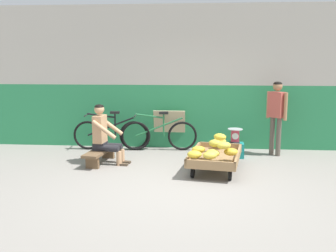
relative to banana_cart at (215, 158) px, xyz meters
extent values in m
plane|color=gray|center=(-0.61, -1.09, -0.24)|extent=(80.00, 80.00, 0.00)
cube|color=#287F4C|center=(-0.61, 1.92, 0.47)|extent=(16.00, 0.30, 1.41)
cube|color=#A8A399|center=(-0.61, 1.92, 2.04)|extent=(16.00, 0.30, 1.74)
cube|color=#99754C|center=(0.00, 0.00, -0.01)|extent=(1.06, 1.56, 0.05)
cube|color=#99754C|center=(-0.39, 0.06, 0.07)|extent=(0.27, 1.43, 0.10)
cube|color=#99754C|center=(0.39, -0.06, 0.07)|extent=(0.27, 1.43, 0.10)
cube|color=#99754C|center=(0.11, 0.69, 0.07)|extent=(0.84, 0.18, 0.10)
cube|color=#99754C|center=(-0.11, -0.69, 0.07)|extent=(0.84, 0.18, 0.10)
cylinder|color=black|center=(-0.23, 0.55, -0.15)|extent=(0.08, 0.19, 0.18)
cylinder|color=black|center=(0.39, 0.45, -0.15)|extent=(0.08, 0.19, 0.18)
cylinder|color=black|center=(-0.39, -0.45, -0.15)|extent=(0.08, 0.19, 0.18)
cylinder|color=black|center=(0.23, -0.55, -0.15)|extent=(0.08, 0.19, 0.18)
ellipsoid|color=gold|center=(-0.30, -0.19, 0.18)|extent=(0.28, 0.23, 0.13)
ellipsoid|color=gold|center=(-0.37, -0.54, 0.18)|extent=(0.25, 0.19, 0.13)
ellipsoid|color=yellow|center=(0.10, 0.59, 0.18)|extent=(0.26, 0.20, 0.13)
ellipsoid|color=gold|center=(-0.06, -0.42, 0.18)|extent=(0.30, 0.27, 0.13)
ellipsoid|color=gold|center=(0.25, -0.31, 0.18)|extent=(0.27, 0.22, 0.13)
ellipsoid|color=gold|center=(-0.11, -0.57, 0.18)|extent=(0.28, 0.24, 0.13)
ellipsoid|color=gold|center=(-0.01, -0.23, 0.31)|extent=(0.30, 0.28, 0.13)
ellipsoid|color=yellow|center=(0.09, 0.29, 0.32)|extent=(0.30, 0.27, 0.13)
ellipsoid|color=gold|center=(0.12, -0.39, 0.32)|extent=(0.28, 0.24, 0.13)
cube|color=brown|center=(-2.18, 0.33, 0.00)|extent=(0.46, 1.13, 0.05)
cube|color=brown|center=(-2.12, 0.71, -0.13)|extent=(0.25, 0.11, 0.22)
cube|color=brown|center=(-2.24, -0.05, -0.13)|extent=(0.25, 0.11, 0.22)
cylinder|color=tan|center=(-1.77, 0.37, -0.11)|extent=(0.10, 0.10, 0.27)
cube|color=#4C3D2D|center=(-1.71, 0.36, -0.22)|extent=(0.23, 0.11, 0.04)
cylinder|color=#232328|center=(-1.97, 0.39, 0.08)|extent=(0.41, 0.18, 0.13)
cylinder|color=tan|center=(-1.79, 0.19, -0.11)|extent=(0.10, 0.10, 0.27)
cube|color=#4C3D2D|center=(-1.73, 0.19, -0.22)|extent=(0.23, 0.11, 0.04)
cylinder|color=#232328|center=(-1.99, 0.22, 0.08)|extent=(0.41, 0.18, 0.13)
cube|color=#232328|center=(-2.18, 0.33, 0.10)|extent=(0.25, 0.30, 0.14)
cube|color=tan|center=(-2.18, 0.33, 0.43)|extent=(0.22, 0.34, 0.52)
cylinder|color=tan|center=(-2.00, 0.51, 0.46)|extent=(0.48, 0.13, 0.36)
cylinder|color=tan|center=(-2.05, 0.11, 0.46)|extent=(0.48, 0.13, 0.36)
sphere|color=tan|center=(-2.18, 0.33, 0.80)|extent=(0.19, 0.19, 0.19)
ellipsoid|color=black|center=(-2.18, 0.33, 0.86)|extent=(0.17, 0.17, 0.09)
cube|color=#19847F|center=(0.43, 0.99, -0.09)|extent=(0.36, 0.28, 0.30)
cylinder|color=#28282D|center=(0.43, 0.99, 0.07)|extent=(0.20, 0.20, 0.03)
cube|color=#C6384C|center=(0.43, 0.99, 0.21)|extent=(0.16, 0.10, 0.24)
cylinder|color=white|center=(0.43, 0.93, 0.21)|extent=(0.13, 0.01, 0.13)
cylinder|color=#B2B5BA|center=(0.43, 0.99, 0.34)|extent=(0.30, 0.30, 0.01)
torus|color=black|center=(-2.75, 1.42, 0.08)|extent=(0.64, 0.09, 0.64)
torus|color=black|center=(-1.73, 1.48, 0.08)|extent=(0.64, 0.09, 0.64)
cylinder|color=black|center=(-2.24, 1.45, 0.28)|extent=(1.03, 0.09, 0.43)
cylinder|color=black|center=(-2.14, 1.46, 0.32)|extent=(0.04, 0.04, 0.48)
cylinder|color=black|center=(-2.44, 1.44, 0.52)|extent=(0.62, 0.07, 0.12)
cube|color=black|center=(-2.14, 1.46, 0.59)|extent=(0.21, 0.11, 0.05)
cylinder|color=black|center=(-2.75, 1.42, 0.54)|extent=(0.05, 0.48, 0.03)
torus|color=black|center=(-1.68, 1.43, 0.08)|extent=(0.64, 0.10, 0.64)
torus|color=black|center=(-0.66, 1.52, 0.08)|extent=(0.64, 0.10, 0.64)
cylinder|color=#236B3D|center=(-1.17, 1.47, 0.28)|extent=(1.03, 0.12, 0.43)
cylinder|color=#236B3D|center=(-1.07, 1.48, 0.32)|extent=(0.04, 0.04, 0.48)
cylinder|color=#236B3D|center=(-1.37, 1.46, 0.52)|extent=(0.62, 0.08, 0.12)
cube|color=black|center=(-1.07, 1.48, 0.59)|extent=(0.21, 0.12, 0.05)
cylinder|color=black|center=(-1.68, 1.43, 0.54)|extent=(0.07, 0.48, 0.03)
cube|color=#C6B289|center=(-0.96, 1.75, 0.19)|extent=(0.70, 0.30, 0.86)
cylinder|color=brown|center=(1.34, 1.19, 0.16)|extent=(0.10, 0.10, 0.80)
cylinder|color=brown|center=(1.22, 1.30, 0.16)|extent=(0.10, 0.10, 0.80)
cube|color=#B24C42|center=(1.28, 1.25, 0.82)|extent=(0.37, 0.37, 0.52)
cylinder|color=#9E704C|center=(1.43, 1.09, 0.80)|extent=(0.07, 0.07, 0.56)
cylinder|color=#9E704C|center=(1.14, 1.40, 0.80)|extent=(0.07, 0.07, 0.56)
sphere|color=#9E704C|center=(1.28, 1.25, 1.19)|extent=(0.19, 0.19, 0.19)
ellipsoid|color=black|center=(1.28, 1.25, 1.25)|extent=(0.17, 0.17, 0.09)
camera|label=1|loc=(-0.28, -6.80, 1.76)|focal=41.52mm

